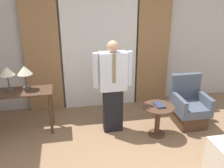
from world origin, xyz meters
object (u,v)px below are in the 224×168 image
book (159,105)px  table_lamp_right (25,72)px  desk (19,99)px  person (113,84)px  table_lamp_left (7,73)px  armchair (189,108)px  side_table (158,116)px

book → table_lamp_right: bearing=164.4°
desk → person: (1.62, -0.26, 0.25)m
desk → table_lamp_left: size_ratio=2.76×
desk → table_lamp_right: 0.49m
table_lamp_right → armchair: table_lamp_right is taller
person → armchair: 1.57m
person → book: size_ratio=6.91×
desk → armchair: armchair is taller
table_lamp_right → armchair: 3.06m
table_lamp_right → book: (2.24, -0.62, -0.54)m
armchair → person: bearing=178.1°
side_table → book: size_ratio=2.32×
armchair → side_table: 0.77m
person → book: 0.88m
table_lamp_right → table_lamp_left: bearing=180.0°
armchair → book: size_ratio=3.87×
desk → table_lamp_right: (0.14, 0.08, 0.46)m
person → side_table: bearing=-22.5°
desk → table_lamp_right: table_lamp_right is taller
table_lamp_left → desk: bearing=-29.8°
person → side_table: person is taller
desk → person: person is taller
desk → table_lamp_right: size_ratio=2.76×
armchair → side_table: size_ratio=1.67×
table_lamp_left → table_lamp_right: same height
desk → side_table: (2.36, -0.56, -0.27)m
side_table → book: (0.02, 0.02, 0.20)m
desk → book: 2.44m
desk → person: bearing=-9.0°
person → side_table: (0.74, -0.31, -0.52)m
table_lamp_right → person: (1.47, -0.34, -0.22)m
person → book: person is taller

